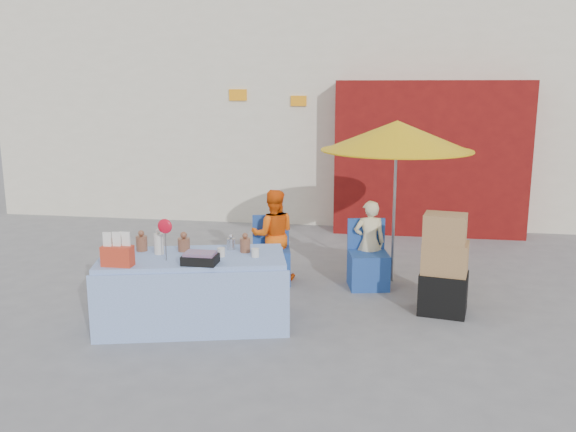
% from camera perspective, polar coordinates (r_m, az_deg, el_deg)
% --- Properties ---
extents(ground, '(80.00, 80.00, 0.00)m').
position_cam_1_polar(ground, '(7.00, -3.63, -8.96)').
color(ground, slate).
rests_on(ground, ground).
extents(backdrop, '(14.00, 8.00, 7.80)m').
position_cam_1_polar(backdrop, '(13.92, 5.47, 14.47)').
color(backdrop, silver).
rests_on(backdrop, ground).
extents(market_table, '(2.14, 1.38, 1.20)m').
position_cam_1_polar(market_table, '(6.60, -8.91, -6.80)').
color(market_table, '#98B6F4').
rests_on(market_table, ground).
extents(chair_left, '(0.57, 0.56, 0.85)m').
position_cam_1_polar(chair_left, '(7.94, -1.58, -4.42)').
color(chair_left, '#21479A').
rests_on(chair_left, ground).
extents(chair_right, '(0.57, 0.56, 0.85)m').
position_cam_1_polar(chair_right, '(7.81, 7.50, -4.80)').
color(chair_right, '#21479A').
rests_on(chair_right, ground).
extents(vendor_orange, '(0.66, 0.56, 1.20)m').
position_cam_1_polar(vendor_orange, '(7.98, -1.39, -1.77)').
color(vendor_orange, '#FF5F0D').
rests_on(vendor_orange, ground).
extents(vendor_beige, '(0.45, 0.34, 1.10)m').
position_cam_1_polar(vendor_beige, '(7.86, 7.61, -2.48)').
color(vendor_beige, beige).
rests_on(vendor_beige, ground).
extents(umbrella, '(1.90, 1.90, 2.09)m').
position_cam_1_polar(umbrella, '(7.78, 10.15, 7.34)').
color(umbrella, gray).
rests_on(umbrella, ground).
extents(box_stack, '(0.58, 0.51, 1.14)m').
position_cam_1_polar(box_stack, '(7.01, 14.40, -4.74)').
color(box_stack, black).
rests_on(box_stack, ground).
extents(tarp_bundle, '(0.65, 0.55, 0.27)m').
position_cam_1_polar(tarp_bundle, '(6.98, -11.45, -8.08)').
color(tarp_bundle, yellow).
rests_on(tarp_bundle, ground).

